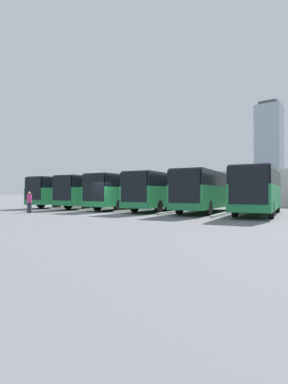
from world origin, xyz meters
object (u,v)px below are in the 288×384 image
at_px(bus_2, 163,191).
at_px(bus_5, 71,191).
at_px(bus_3, 127,191).
at_px(bus_0, 259,190).
at_px(pedestrian, 29,202).
at_px(bus_1, 206,190).
at_px(bus_4, 98,191).

height_order(bus_2, bus_5, same).
height_order(bus_3, bus_5, same).
height_order(bus_0, bus_2, same).
xyz_separation_m(bus_0, bus_5, (21.22, -0.25, 0.00)).
bearing_deg(pedestrian, bus_2, 143.38).
xyz_separation_m(bus_0, bus_1, (4.24, -0.17, 0.00)).
height_order(bus_0, bus_5, same).
xyz_separation_m(bus_0, bus_3, (12.73, -0.20, 0.00)).
height_order(bus_3, bus_4, same).
xyz_separation_m(bus_2, bus_3, (4.24, 0.00, 0.00)).
bearing_deg(bus_0, bus_4, -9.82).
bearing_deg(bus_1, pedestrian, 29.60).
relative_size(bus_0, bus_1, 1.00).
relative_size(bus_2, pedestrian, 6.66).
xyz_separation_m(bus_4, bus_5, (4.24, 0.13, 0.00)).
bearing_deg(bus_5, pedestrian, 113.15).
xyz_separation_m(bus_0, bus_4, (16.98, -0.39, 0.00)).
relative_size(bus_0, pedestrian, 6.66).
height_order(bus_3, pedestrian, bus_3).
bearing_deg(bus_3, bus_2, 171.51).
bearing_deg(bus_2, bus_4, -9.75).
distance_m(bus_0, pedestrian, 17.97).
height_order(bus_1, bus_5, same).
distance_m(bus_0, bus_4, 16.98).
distance_m(bus_1, bus_3, 8.49).
bearing_deg(bus_4, bus_1, 170.52).
bearing_deg(bus_3, bus_5, -8.86).
distance_m(bus_5, pedestrian, 10.65).
bearing_deg(bus_4, bus_0, 170.18).
xyz_separation_m(bus_1, bus_5, (16.98, -0.08, 0.00)).
bearing_deg(bus_2, bus_3, -8.49).
distance_m(bus_1, bus_5, 16.98).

